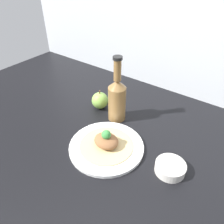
# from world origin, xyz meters

# --- Properties ---
(ground_plane) EXTENTS (1.80, 1.10, 0.04)m
(ground_plane) POSITION_xyz_m (0.00, 0.00, -0.02)
(ground_plane) COLOR black
(wall_backsplash) EXTENTS (1.80, 0.03, 0.80)m
(wall_backsplash) POSITION_xyz_m (0.00, 0.54, 0.40)
(wall_backsplash) COLOR silver
(wall_backsplash) RESTS_ON ground_plane
(plate) EXTENTS (0.29, 0.29, 0.02)m
(plate) POSITION_xyz_m (0.07, -0.03, 0.01)
(plate) COLOR white
(plate) RESTS_ON ground_plane
(plated_food) EXTENTS (0.21, 0.21, 0.07)m
(plated_food) POSITION_xyz_m (0.07, -0.03, 0.03)
(plated_food) COLOR #D6BC7F
(plated_food) RESTS_ON plate
(cider_bottle) EXTENTS (0.08, 0.08, 0.29)m
(cider_bottle) POSITION_xyz_m (-0.01, 0.15, 0.11)
(cider_bottle) COLOR olive
(cider_bottle) RESTS_ON ground_plane
(apple) EXTENTS (0.08, 0.08, 0.10)m
(apple) POSITION_xyz_m (-0.12, 0.17, 0.04)
(apple) COLOR #84B74C
(apple) RESTS_ON ground_plane
(dipping_bowl) EXTENTS (0.10, 0.10, 0.03)m
(dipping_bowl) POSITION_xyz_m (0.31, 0.01, 0.02)
(dipping_bowl) COLOR silver
(dipping_bowl) RESTS_ON ground_plane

